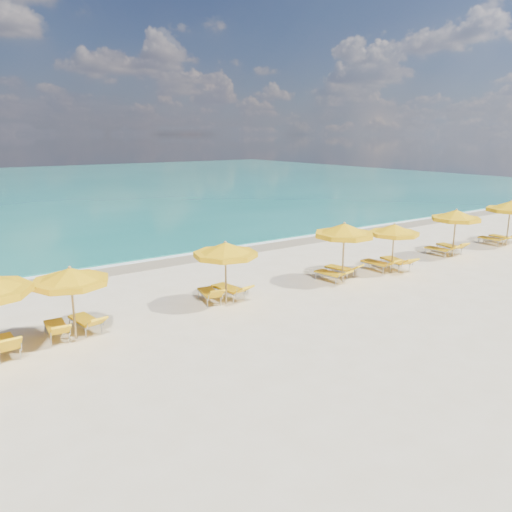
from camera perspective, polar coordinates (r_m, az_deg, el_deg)
ground_plane at (r=19.58m, az=2.53°, el=-4.27°), size 120.00×120.00×0.00m
ocean at (r=64.03m, az=-24.90°, el=7.04°), size 120.00×80.00×0.30m
wet_sand_band at (r=25.61m, az=-7.62°, el=-0.05°), size 120.00×2.60×0.01m
foam_line at (r=26.31m, az=-8.43°, el=0.29°), size 120.00×1.20×0.03m
whitecap_near at (r=32.74m, az=-24.99°, el=1.79°), size 14.00×0.36×0.05m
whitecap_far at (r=43.73m, az=-8.46°, el=5.63°), size 18.00×0.30×0.05m
umbrella_2 at (r=15.70m, az=-20.45°, el=-2.26°), size 2.29×2.29×2.29m
umbrella_3 at (r=17.85m, az=-3.52°, el=0.65°), size 2.66×2.66×2.36m
umbrella_4 at (r=21.00m, az=10.05°, el=2.86°), size 3.28×3.28×2.53m
umbrella_5 at (r=22.98m, az=15.51°, el=2.85°), size 2.22×2.22×2.24m
umbrella_6 at (r=26.99m, az=21.89°, el=4.29°), size 3.06×3.06×2.44m
umbrella_7 at (r=30.87m, az=27.08°, el=5.04°), size 2.61×2.61×2.56m
lounger_1_right at (r=15.85m, az=-26.70°, el=-9.37°), size 0.65×1.72×0.85m
lounger_2_left at (r=16.47m, az=-21.79°, el=-8.03°), size 0.71×1.77×0.76m
lounger_2_right at (r=16.75m, az=-18.86°, el=-7.43°), size 0.82×1.80×0.73m
lounger_3_left at (r=18.56m, az=-5.32°, el=-4.65°), size 0.90×1.77×0.77m
lounger_3_right at (r=18.94m, az=-3.07°, el=-4.19°), size 0.84×1.94×0.75m
lounger_4_left at (r=21.30m, az=8.46°, el=-2.35°), size 0.77×1.76×0.66m
lounger_4_right at (r=22.18m, az=9.65°, el=-1.74°), size 0.88×1.77×0.68m
lounger_5_left at (r=23.32m, az=13.67°, el=-1.14°), size 0.71×1.87×0.73m
lounger_5_right at (r=23.82m, az=15.68°, el=-0.91°), size 1.04×2.09×0.78m
lounger_6_left at (r=27.19m, az=20.13°, el=0.46°), size 0.72×1.72×0.68m
lounger_6_right at (r=28.03m, az=21.26°, el=0.77°), size 0.91×1.85×0.74m
lounger_7_left at (r=30.99m, az=25.31°, el=1.54°), size 0.62×1.78×0.66m
lounger_7_right at (r=31.90m, az=26.27°, el=1.74°), size 0.64×1.65×0.75m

